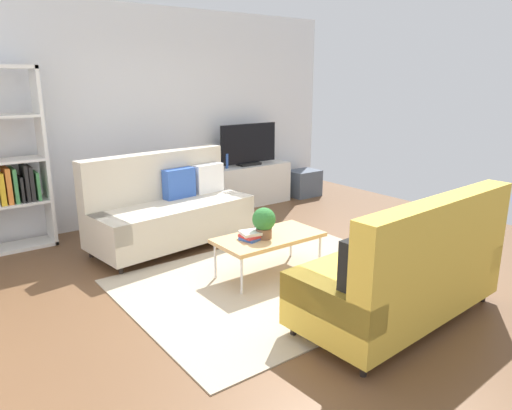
# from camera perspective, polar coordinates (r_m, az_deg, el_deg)

# --- Properties ---
(ground_plane) EXTENTS (7.68, 7.68, 0.00)m
(ground_plane) POSITION_cam_1_polar(r_m,az_deg,el_deg) (4.81, 0.91, -9.00)
(ground_plane) COLOR brown
(wall_far) EXTENTS (6.40, 0.12, 2.90)m
(wall_far) POSITION_cam_1_polar(r_m,az_deg,el_deg) (6.84, -13.78, 10.37)
(wall_far) COLOR silver
(wall_far) RESTS_ON ground_plane
(area_rug) EXTENTS (2.90, 2.20, 0.01)m
(area_rug) POSITION_cam_1_polar(r_m,az_deg,el_deg) (4.77, 2.55, -9.17)
(area_rug) COLOR tan
(area_rug) RESTS_ON ground_plane
(couch_beige) EXTENTS (1.99, 1.06, 1.10)m
(couch_beige) POSITION_cam_1_polar(r_m,az_deg,el_deg) (5.74, -10.40, -0.49)
(couch_beige) COLOR beige
(couch_beige) RESTS_ON ground_plane
(couch_green) EXTENTS (1.94, 0.95, 1.10)m
(couch_green) POSITION_cam_1_polar(r_m,az_deg,el_deg) (4.07, 17.52, -7.66)
(couch_green) COLOR gold
(couch_green) RESTS_ON ground_plane
(coffee_table) EXTENTS (1.10, 0.56, 0.42)m
(coffee_table) POSITION_cam_1_polar(r_m,az_deg,el_deg) (4.80, 1.55, -4.03)
(coffee_table) COLOR tan
(coffee_table) RESTS_ON ground_plane
(tv_console) EXTENTS (1.40, 0.44, 0.64)m
(tv_console) POSITION_cam_1_polar(r_m,az_deg,el_deg) (7.50, -0.97, 2.44)
(tv_console) COLOR silver
(tv_console) RESTS_ON ground_plane
(tv) EXTENTS (1.00, 0.20, 0.64)m
(tv) POSITION_cam_1_polar(r_m,az_deg,el_deg) (7.37, -0.90, 7.21)
(tv) COLOR black
(tv) RESTS_ON tv_console
(storage_trunk) EXTENTS (0.52, 0.40, 0.44)m
(storage_trunk) POSITION_cam_1_polar(r_m,az_deg,el_deg) (8.13, 5.75, 2.64)
(storage_trunk) COLOR #4C5666
(storage_trunk) RESTS_ON ground_plane
(potted_plant) EXTENTS (0.23, 0.23, 0.31)m
(potted_plant) POSITION_cam_1_polar(r_m,az_deg,el_deg) (4.67, 0.96, -2.01)
(potted_plant) COLOR brown
(potted_plant) RESTS_ON coffee_table
(table_book_0) EXTENTS (0.28, 0.23, 0.03)m
(table_book_0) POSITION_cam_1_polar(r_m,az_deg,el_deg) (4.70, -0.38, -3.95)
(table_book_0) COLOR #3359B2
(table_book_0) RESTS_ON coffee_table
(table_book_1) EXTENTS (0.25, 0.20, 0.03)m
(table_book_1) POSITION_cam_1_polar(r_m,az_deg,el_deg) (4.69, -0.38, -3.65)
(table_book_1) COLOR red
(table_book_1) RESTS_ON table_book_0
(table_book_2) EXTENTS (0.27, 0.22, 0.03)m
(table_book_2) POSITION_cam_1_polar(r_m,az_deg,el_deg) (4.68, -0.38, -3.34)
(table_book_2) COLOR silver
(table_book_2) RESTS_ON table_book_1
(vase_0) EXTENTS (0.10, 0.10, 0.17)m
(vase_0) POSITION_cam_1_polar(r_m,az_deg,el_deg) (7.14, -5.01, 5.05)
(vase_0) COLOR #4C72B2
(vase_0) RESTS_ON tv_console
(bottle_0) EXTENTS (0.05, 0.05, 0.22)m
(bottle_0) POSITION_cam_1_polar(r_m,az_deg,el_deg) (7.15, -3.53, 5.31)
(bottle_0) COLOR #3359B2
(bottle_0) RESTS_ON tv_console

